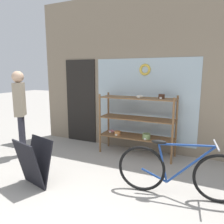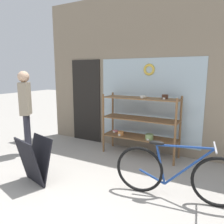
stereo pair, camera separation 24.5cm
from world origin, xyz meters
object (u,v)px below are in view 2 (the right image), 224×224
(display_case, at_px, (141,120))
(pedestrian, at_px, (25,105))
(bicycle, at_px, (176,174))
(sandwich_board, at_px, (34,160))

(display_case, height_order, pedestrian, pedestrian)
(bicycle, bearing_deg, sandwich_board, -170.84)
(bicycle, bearing_deg, pedestrian, 168.47)
(bicycle, relative_size, pedestrian, 0.98)
(display_case, distance_m, sandwich_board, 2.27)
(sandwich_board, bearing_deg, display_case, 76.63)
(bicycle, bearing_deg, display_case, 121.26)
(pedestrian, bearing_deg, sandwich_board, -159.97)
(display_case, height_order, sandwich_board, display_case)
(display_case, bearing_deg, sandwich_board, -118.03)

